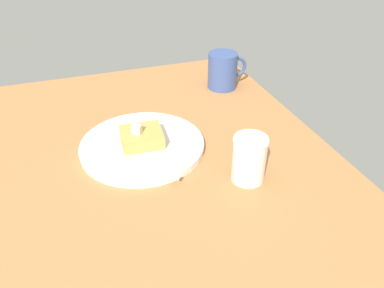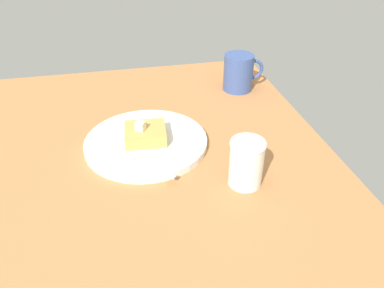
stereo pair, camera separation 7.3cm
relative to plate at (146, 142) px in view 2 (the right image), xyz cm
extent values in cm
cube|color=#AC7040|center=(-8.68, -4.09, -2.27)|extent=(93.79, 93.79, 2.78)
cylinder|color=silver|center=(0.00, 0.00, -0.12)|extent=(26.07, 26.07, 1.51)
torus|color=#285376|center=(0.00, 0.00, 0.23)|extent=(26.07, 26.07, 0.80)
cube|color=tan|center=(0.00, 0.00, 2.03)|extent=(8.97, 8.21, 2.79)
cube|color=#F9E8CB|center=(-0.94, -0.44, 4.33)|extent=(2.42, 2.37, 1.83)
cube|color=silver|center=(0.08, -10.79, 0.81)|extent=(8.09, 7.29, 0.36)
cube|color=silver|center=(-4.72, -6.56, 0.81)|extent=(3.56, 3.50, 0.36)
cube|color=silver|center=(-7.52, -5.19, 0.81)|extent=(2.61, 2.36, 0.36)
cube|color=silver|center=(-7.15, -4.78, 0.81)|extent=(2.61, 2.36, 0.36)
cube|color=silver|center=(-6.79, -4.37, 0.81)|extent=(2.61, 2.36, 0.36)
cube|color=silver|center=(-6.43, -3.96, 0.81)|extent=(2.61, 2.36, 0.36)
cylinder|color=#5D2A0D|center=(16.59, -16.22, 2.49)|extent=(5.75, 5.75, 6.74)
cylinder|color=silver|center=(16.59, -16.22, 3.68)|extent=(6.25, 6.25, 9.11)
torus|color=silver|center=(16.59, -16.22, 7.78)|extent=(6.50, 6.50, 0.50)
cylinder|color=#384F8C|center=(27.58, 22.32, 4.01)|extent=(7.90, 7.90, 9.76)
torus|color=#384F8C|center=(31.76, 22.32, 4.49)|extent=(5.78, 0.90, 5.78)
camera|label=1|loc=(-11.37, -65.04, 44.33)|focal=35.00mm
camera|label=2|loc=(-4.38, -67.00, 44.33)|focal=35.00mm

